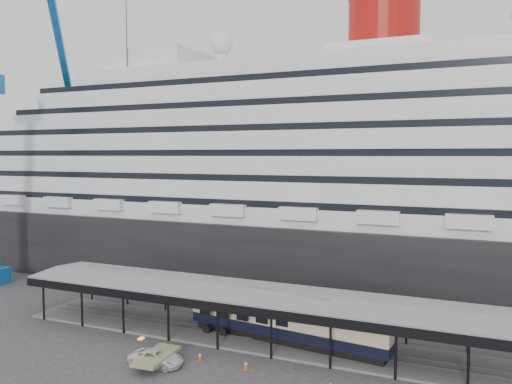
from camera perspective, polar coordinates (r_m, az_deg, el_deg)
ground at (r=50.64m, az=-1.85°, el=-18.34°), size 200.00×200.00×0.00m
cruise_ship at (r=76.95m, az=8.25°, el=3.39°), size 130.00×30.00×43.90m
platform_canopy at (r=54.10m, az=0.44°, el=-14.16°), size 56.00×9.18×5.30m
port_truck at (r=49.46m, az=-11.32°, el=-18.10°), size 5.27×2.68×1.43m
pullman_carriage at (r=53.01m, az=3.51°, el=-14.27°), size 22.11×5.52×21.53m
traffic_cone_left at (r=50.08m, az=-6.40°, el=-18.15°), size 0.53×0.53×0.79m
traffic_cone_mid at (r=47.93m, az=-1.16°, el=-19.15°), size 0.47×0.47×0.85m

